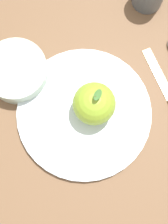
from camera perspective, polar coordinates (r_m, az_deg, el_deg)
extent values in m
plane|color=brown|center=(0.62, 3.35, -0.34)|extent=(2.40, 2.40, 0.00)
cylinder|color=silver|center=(0.61, 0.00, -0.23)|extent=(0.26, 0.26, 0.01)
torus|color=silver|center=(0.61, 0.00, -0.18)|extent=(0.26, 0.26, 0.01)
sphere|color=#8CB22D|center=(0.57, 1.87, 1.50)|extent=(0.08, 0.08, 0.08)
cylinder|color=#4C3319|center=(0.53, 2.03, 2.56)|extent=(0.00, 0.00, 0.01)
ellipsoid|color=#386628|center=(0.53, 2.79, 3.44)|extent=(0.03, 0.02, 0.01)
cylinder|color=#B2C6B2|center=(0.64, -12.16, 7.24)|extent=(0.12, 0.12, 0.04)
torus|color=#B2C6B2|center=(0.62, -12.50, 7.76)|extent=(0.12, 0.12, 0.01)
cylinder|color=#8E9F8E|center=(0.62, -12.46, 7.70)|extent=(0.10, 0.10, 0.01)
cube|color=#D8B766|center=(0.66, 13.39, 6.77)|extent=(0.06, 0.11, 0.00)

